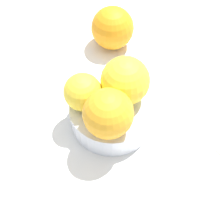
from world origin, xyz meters
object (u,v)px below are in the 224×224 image
fruit_bowl (112,114)px  orange_in_bowl_1 (125,81)px  orange_in_bowl_0 (108,114)px  orange_loose_0 (113,28)px  orange_in_bowl_2 (83,92)px

fruit_bowl → orange_in_bowl_1: orange_in_bowl_1 is taller
fruit_bowl → orange_in_bowl_0: orange_in_bowl_0 is taller
orange_in_bowl_0 → orange_loose_0: 23.58cm
orange_in_bowl_0 → orange_in_bowl_2: 6.08cm
orange_in_bowl_1 → orange_loose_0: orange_in_bowl_1 is taller
orange_in_bowl_2 → orange_loose_0: (6.39, -18.15, -3.00)cm
fruit_bowl → orange_in_bowl_2: orange_in_bowl_2 is taller
fruit_bowl → orange_in_bowl_0: size_ratio=1.86×
orange_loose_0 → orange_in_bowl_1: bearing=129.6°
orange_loose_0 → orange_in_bowl_0: bearing=121.6°
fruit_bowl → orange_loose_0: 19.24cm
orange_in_bowl_2 → orange_loose_0: orange_in_bowl_2 is taller
orange_in_bowl_1 → orange_loose_0: (11.01, -13.32, -3.85)cm
orange_in_bowl_0 → orange_loose_0: orange_in_bowl_0 is taller
orange_in_bowl_0 → orange_loose_0: (12.18, -19.84, -3.74)cm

